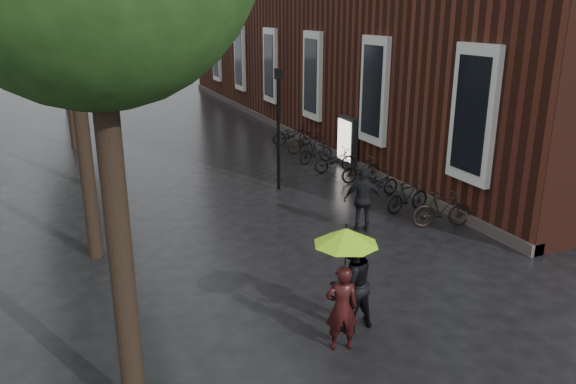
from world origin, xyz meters
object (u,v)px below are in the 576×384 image
person_black (351,283)px  lamp_post (278,118)px  pedestrian_walking (364,200)px  parked_bicycles (342,161)px  ad_lightbox (347,141)px  person_burgundy (342,308)px

person_black → lamp_post: (1.86, 8.35, 1.46)m
pedestrian_walking → lamp_post: lamp_post is taller
pedestrian_walking → parked_bicycles: size_ratio=0.15×
parked_bicycles → lamp_post: bearing=-162.5°
person_black → ad_lightbox: bearing=-126.5°
person_burgundy → ad_lightbox: (5.80, 10.71, 0.16)m
parked_bicycles → lamp_post: lamp_post is taller
parked_bicycles → lamp_post: (-2.76, -0.87, 1.91)m
person_black → ad_lightbox: 11.49m
person_burgundy → pedestrian_walking: bearing=-108.5°
parked_bicycles → ad_lightbox: 1.28m
ad_lightbox → lamp_post: size_ratio=0.48×
person_black → parked_bicycles: size_ratio=0.16×
pedestrian_walking → person_burgundy: bearing=81.3°
parked_bicycles → person_black: bearing=-116.6°
parked_bicycles → pedestrian_walking: bearing=-111.7°
person_burgundy → pedestrian_walking: 5.55m
person_burgundy → lamp_post: bearing=-89.9°
parked_bicycles → ad_lightbox: bearing=53.4°
person_black → ad_lightbox: ad_lightbox is taller
pedestrian_walking → ad_lightbox: ad_lightbox is taller
person_black → lamp_post: lamp_post is taller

